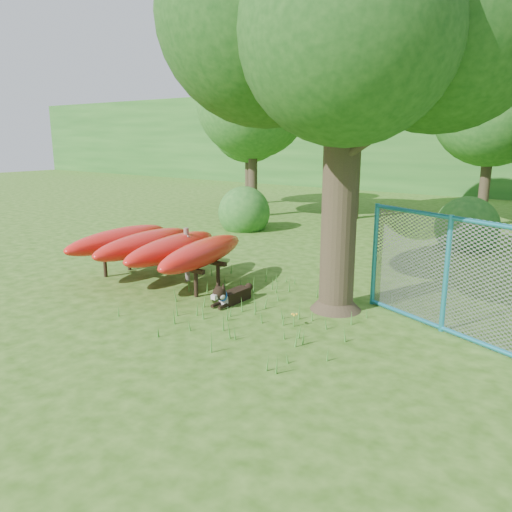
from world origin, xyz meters
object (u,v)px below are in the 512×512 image
Objects in this scene: kayak_rack at (158,246)px; oak_tree at (346,1)px; fence_section at (446,274)px; husky_dog at (230,295)px.

oak_tree is at bearing 7.40° from kayak_rack.
kayak_rack is 1.16× the size of fence_section.
husky_dog is (2.21, -0.22, -0.66)m from kayak_rack.
kayak_rack is 2.31m from husky_dog.
fence_section is (3.72, 1.04, 0.80)m from husky_dog.
oak_tree is at bearing -155.82° from fence_section.
oak_tree is 6.03m from kayak_rack.
husky_dog is at bearing -150.74° from oak_tree.
husky_dog is (-1.74, -0.98, -5.15)m from oak_tree.
oak_tree is 2.45× the size of fence_section.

